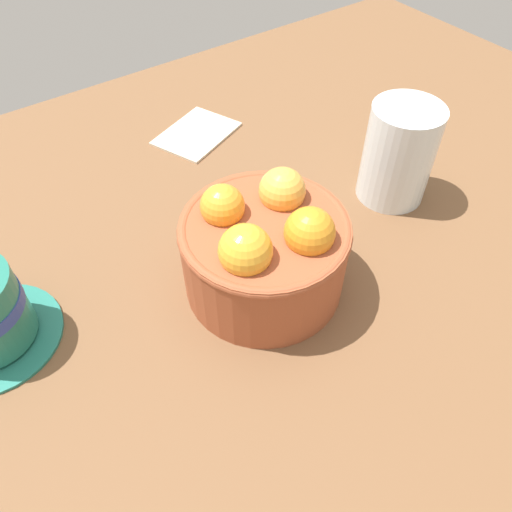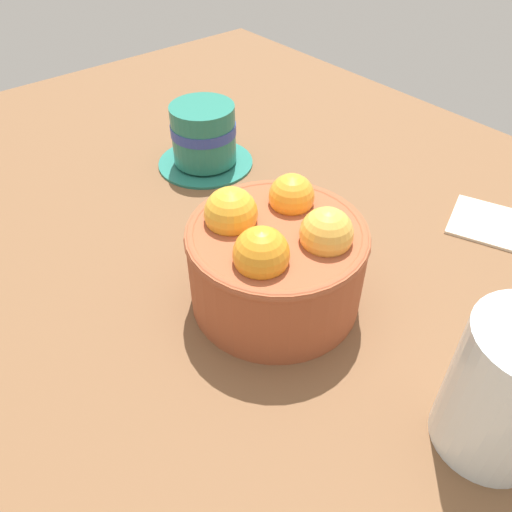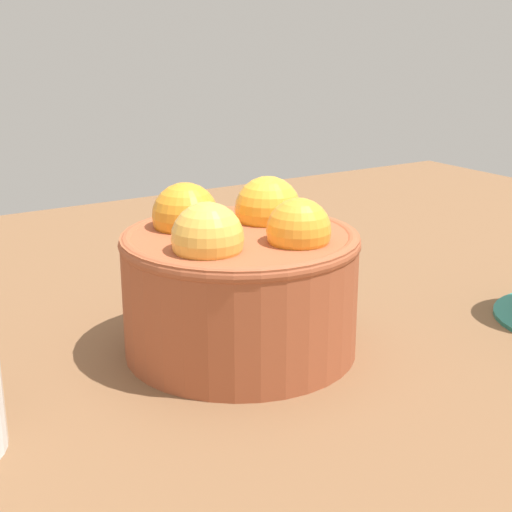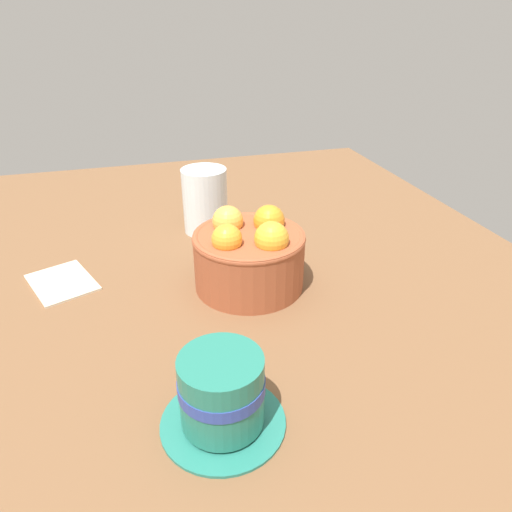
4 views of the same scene
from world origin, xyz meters
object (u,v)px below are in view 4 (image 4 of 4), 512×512
terracotta_bowl (249,254)px  water_glass (205,200)px  coffee_cup (222,394)px  folded_napkin (62,281)px

terracotta_bowl → water_glass: water_glass is taller
terracotta_bowl → coffee_cup: 23.55cm
terracotta_bowl → folded_napkin: size_ratio=1.49×
coffee_cup → water_glass: water_glass is taller
coffee_cup → folded_napkin: coffee_cup is taller
water_glass → folded_napkin: bearing=-62.3°
terracotta_bowl → water_glass: (-18.66, -2.34, 0.53)cm
water_glass → folded_napkin: size_ratio=1.07×
terracotta_bowl → folded_napkin: 25.55cm
coffee_cup → terracotta_bowl: bearing=159.1°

